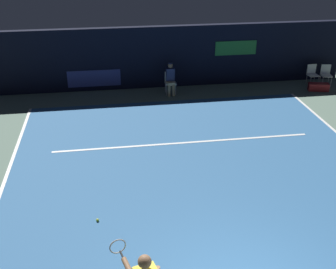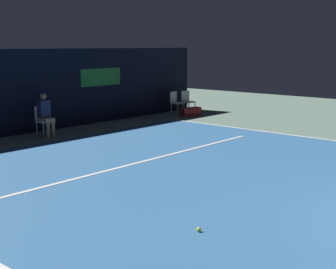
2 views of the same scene
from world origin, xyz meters
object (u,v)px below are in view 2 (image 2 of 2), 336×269
at_px(courtside_chair_far, 187,100).
at_px(equipment_bag, 191,112).
at_px(line_judge_on_chair, 45,114).
at_px(tennis_ball, 199,230).

distance_m(courtside_chair_far, equipment_bag, 0.97).
relative_size(line_judge_on_chair, tennis_ball, 19.41).
distance_m(line_judge_on_chair, courtside_chair_far, 6.89).
relative_size(line_judge_on_chair, courtside_chair_far, 1.50).
xyz_separation_m(courtside_chair_far, tennis_ball, (-9.91, -8.21, -0.46)).
relative_size(line_judge_on_chair, equipment_bag, 1.57).
bearing_deg(courtside_chair_far, equipment_bag, -133.24).
height_order(line_judge_on_chair, courtside_chair_far, line_judge_on_chair).
distance_m(courtside_chair_far, tennis_ball, 12.88).
xyz_separation_m(tennis_ball, equipment_bag, (9.29, 7.54, 0.11)).
bearing_deg(line_judge_on_chair, courtside_chair_far, 0.84).
bearing_deg(courtside_chair_far, tennis_ball, -140.38).
height_order(line_judge_on_chair, tennis_ball, line_judge_on_chair).
height_order(tennis_ball, equipment_bag, equipment_bag).
height_order(courtside_chair_far, tennis_ball, courtside_chair_far).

